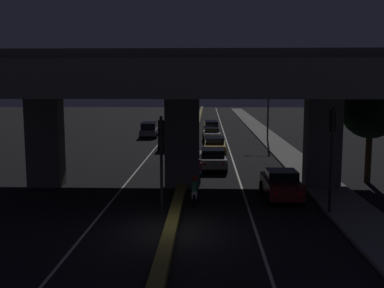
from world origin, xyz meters
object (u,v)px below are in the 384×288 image
(car_grey_second_oncoming, at_px, (149,129))
(car_taxi_yellow_third, at_px, (215,145))
(car_silver_second, at_px, (212,158))
(motorcycle_red_filtering_far, at_px, (198,155))
(traffic_light_left_of_median, at_px, (162,147))
(motorcycle_blue_filtering_mid, at_px, (199,172))
(pedestrian_on_sidewalk, at_px, (309,156))
(traffic_light_right_of_median, at_px, (331,142))
(car_black_lead_oncoming, at_px, (169,138))
(car_black_fifth, at_px, (211,128))
(street_lamp, at_px, (266,94))
(car_dark_red_lead, at_px, (281,184))
(car_white_fourth, at_px, (211,134))
(motorcycle_white_filtering_near, at_px, (195,192))

(car_grey_second_oncoming, bearing_deg, car_taxi_yellow_third, 28.61)
(car_silver_second, bearing_deg, motorcycle_red_filtering_far, 23.60)
(traffic_light_left_of_median, xyz_separation_m, car_silver_second, (2.50, 11.36, -2.38))
(motorcycle_blue_filtering_mid, xyz_separation_m, pedestrian_on_sidewalk, (7.64, 3.93, 0.46))
(traffic_light_right_of_median, bearing_deg, motorcycle_blue_filtering_mid, 131.71)
(car_black_lead_oncoming, distance_m, pedestrian_on_sidewalk, 15.05)
(car_black_lead_oncoming, bearing_deg, car_black_fifth, 160.73)
(traffic_light_left_of_median, height_order, car_black_lead_oncoming, traffic_light_left_of_median)
(car_taxi_yellow_third, relative_size, pedestrian_on_sidewalk, 2.43)
(traffic_light_right_of_median, bearing_deg, street_lamp, 89.01)
(car_dark_red_lead, xyz_separation_m, motorcycle_blue_filtering_mid, (-4.42, 4.21, -0.20))
(car_white_fourth, height_order, motorcycle_white_filtering_near, car_white_fourth)
(car_white_fourth, distance_m, pedestrian_on_sidewalk, 17.15)
(car_black_lead_oncoming, bearing_deg, car_silver_second, 21.71)
(traffic_light_left_of_median, xyz_separation_m, traffic_light_right_of_median, (7.83, -0.00, 0.30))
(street_lamp, xyz_separation_m, car_grey_second_oncoming, (-12.91, 2.92, -4.11))
(street_lamp, xyz_separation_m, motorcycle_white_filtering_near, (-6.80, -26.11, -4.41))
(car_silver_second, distance_m, car_taxi_yellow_third, 7.01)
(traffic_light_left_of_median, xyz_separation_m, car_grey_second_oncoming, (-4.60, 30.62, -2.23))
(traffic_light_left_of_median, relative_size, car_silver_second, 1.01)
(street_lamp, bearing_deg, car_taxi_yellow_third, -120.60)
(car_silver_second, relative_size, motorcycle_red_filtering_far, 2.31)
(car_dark_red_lead, bearing_deg, car_black_fifth, 6.24)
(car_grey_second_oncoming, xyz_separation_m, motorcycle_blue_filtering_mid, (6.23, -23.67, -0.30))
(car_black_lead_oncoming, distance_m, car_grey_second_oncoming, 9.72)
(motorcycle_blue_filtering_mid, relative_size, motorcycle_red_filtering_far, 1.01)
(traffic_light_right_of_median, distance_m, car_black_lead_oncoming, 23.49)
(car_black_lead_oncoming, height_order, pedestrian_on_sidewalk, pedestrian_on_sidewalk)
(car_white_fourth, relative_size, motorcycle_red_filtering_far, 2.10)
(car_grey_second_oncoming, relative_size, motorcycle_white_filtering_near, 2.52)
(street_lamp, relative_size, motorcycle_white_filtering_near, 4.56)
(car_silver_second, relative_size, motorcycle_white_filtering_near, 2.42)
(car_white_fourth, relative_size, motorcycle_white_filtering_near, 2.19)
(car_dark_red_lead, relative_size, motorcycle_red_filtering_far, 2.04)
(car_taxi_yellow_third, relative_size, motorcycle_white_filtering_near, 2.34)
(car_taxi_yellow_third, bearing_deg, motorcycle_white_filtering_near, 176.69)
(car_dark_red_lead, bearing_deg, traffic_light_right_of_median, -147.46)
(traffic_light_left_of_median, height_order, car_dark_red_lead, traffic_light_left_of_median)
(street_lamp, distance_m, car_black_fifth, 8.75)
(car_dark_red_lead, distance_m, pedestrian_on_sidewalk, 8.76)
(street_lamp, xyz_separation_m, car_silver_second, (-5.80, -16.33, -4.26))
(car_silver_second, bearing_deg, traffic_light_right_of_median, -156.92)
(car_silver_second, xyz_separation_m, car_white_fourth, (0.04, 15.29, -0.01))
(traffic_light_left_of_median, distance_m, car_black_lead_oncoming, 21.58)
(car_black_fifth, bearing_deg, car_taxi_yellow_third, 178.45)
(traffic_light_left_of_median, xyz_separation_m, car_black_fifth, (2.54, 32.82, -2.25))
(motorcycle_red_filtering_far, bearing_deg, traffic_light_right_of_median, -151.13)
(traffic_light_left_of_median, height_order, motorcycle_white_filtering_near, traffic_light_left_of_median)
(car_dark_red_lead, xyz_separation_m, car_black_fifth, (-3.51, 30.08, 0.08))
(traffic_light_left_of_median, distance_m, car_black_fifth, 33.00)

